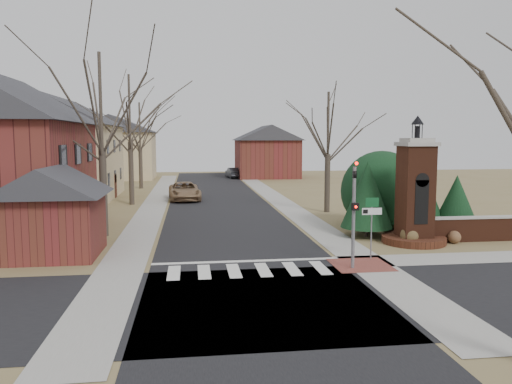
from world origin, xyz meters
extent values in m
plane|color=olive|center=(0.00, 0.00, 0.00)|extent=(120.00, 120.00, 0.00)
cube|color=black|center=(0.00, 22.00, 0.01)|extent=(8.00, 70.00, 0.01)
cube|color=black|center=(0.00, -3.00, 0.01)|extent=(120.00, 8.00, 0.01)
cube|color=silver|center=(0.00, 0.80, 0.01)|extent=(8.00, 2.20, 0.02)
cube|color=silver|center=(0.00, 2.30, 0.01)|extent=(8.00, 0.35, 0.02)
cube|color=gray|center=(5.20, 22.00, 0.01)|extent=(2.00, 60.00, 0.02)
cube|color=gray|center=(-5.20, 22.00, 0.01)|extent=(2.00, 60.00, 0.02)
cube|color=brown|center=(4.80, 1.00, 0.01)|extent=(2.40, 2.40, 0.02)
cylinder|color=slate|center=(4.30, 0.60, 2.10)|extent=(0.14, 0.14, 4.20)
imported|color=black|center=(4.30, 0.60, 4.05)|extent=(0.15, 0.18, 0.90)
sphere|color=#FF0C05|center=(4.30, 0.38, 4.35)|extent=(0.14, 0.14, 0.14)
cube|color=black|center=(4.30, 0.42, 2.60)|extent=(0.28, 0.16, 0.30)
sphere|color=#FF0C05|center=(4.30, 0.33, 2.60)|extent=(0.11, 0.11, 0.11)
cylinder|color=slate|center=(5.60, 2.00, 1.30)|extent=(0.06, 0.06, 2.60)
cube|color=silver|center=(5.60, 1.98, 2.15)|extent=(0.90, 0.03, 0.30)
cube|color=black|center=(5.30, 1.97, 2.15)|extent=(0.22, 0.02, 0.18)
cube|color=#104B23|center=(5.60, 1.98, 2.55)|extent=(0.60, 0.03, 0.40)
cylinder|color=#4E2517|center=(9.00, 5.00, 0.18)|extent=(3.20, 3.20, 0.36)
cube|color=#4E2517|center=(9.00, 5.00, 2.50)|extent=(1.50, 1.50, 5.00)
cube|color=black|center=(9.00, 4.28, 2.20)|extent=(0.70, 0.10, 2.20)
cube|color=gray|center=(9.00, 5.00, 5.05)|extent=(1.70, 1.70, 0.20)
cube|color=gray|center=(9.00, 5.00, 5.25)|extent=(1.30, 1.30, 0.20)
cylinder|color=black|center=(9.00, 5.00, 5.65)|extent=(0.20, 0.20, 0.60)
cone|color=black|center=(9.00, 5.00, 6.25)|extent=(0.64, 0.64, 0.45)
cube|color=#4E2517|center=(13.50, 5.00, 0.60)|extent=(7.50, 0.40, 1.20)
cube|color=gray|center=(13.50, 5.00, 1.25)|extent=(7.50, 0.50, 0.10)
cube|color=#CEB589|center=(-13.50, 27.00, 3.20)|extent=(9.00, 12.00, 6.40)
cube|color=#CEB589|center=(-16.02, 24.60, 7.53)|extent=(0.75, 0.75, 3.50)
cube|color=maroon|center=(-8.50, 4.50, 1.40)|extent=(4.00, 4.00, 2.80)
cube|color=maroon|center=(-9.62, 3.70, 3.38)|extent=(0.75, 0.75, 1.82)
cube|color=#CEB589|center=(-12.00, 48.00, 3.00)|extent=(10.00, 8.00, 6.00)
cube|color=#CEB589|center=(-14.80, 46.40, 6.99)|extent=(0.75, 0.75, 3.08)
cube|color=maroon|center=(8.00, 48.00, 2.50)|extent=(8.00, 8.00, 5.00)
cube|color=maroon|center=(5.76, 46.40, 5.90)|extent=(0.75, 0.75, 2.80)
cylinder|color=#473D33|center=(7.20, 7.00, 0.25)|extent=(0.20, 0.20, 0.50)
cone|color=black|center=(7.20, 7.00, 2.30)|extent=(2.80, 2.80, 3.60)
cylinder|color=#473D33|center=(10.50, 8.20, 0.25)|extent=(0.20, 0.20, 0.50)
cone|color=black|center=(10.50, 8.20, 2.60)|extent=(3.40, 3.40, 4.20)
cylinder|color=#473D33|center=(12.50, 7.20, 0.25)|extent=(0.20, 0.20, 0.50)
cone|color=black|center=(12.50, 7.20, 1.90)|extent=(2.40, 2.40, 2.80)
sphere|color=black|center=(9.00, 9.50, 2.40)|extent=(4.80, 4.80, 4.80)
cylinder|color=#473D33|center=(-7.00, 9.00, 2.42)|extent=(0.40, 0.40, 4.83)
cylinder|color=#473D33|center=(-7.00, 22.00, 2.52)|extent=(0.40, 0.40, 5.04)
cylinder|color=#473D33|center=(-7.50, 35.00, 2.21)|extent=(0.40, 0.40, 4.41)
cylinder|color=#473D33|center=(7.50, 16.00, 2.10)|extent=(0.40, 0.40, 4.20)
imported|color=#947350|center=(-2.82, 24.35, 0.77)|extent=(2.94, 5.73, 1.55)
imported|color=#2E3035|center=(3.40, 47.28, 0.70)|extent=(2.02, 4.38, 1.39)
sphere|color=brown|center=(8.60, 4.60, 0.47)|extent=(0.94, 0.94, 0.94)
sphere|color=brown|center=(11.00, 4.60, 0.33)|extent=(0.66, 0.66, 0.66)
camera|label=1|loc=(-2.29, -18.83, 5.38)|focal=35.00mm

